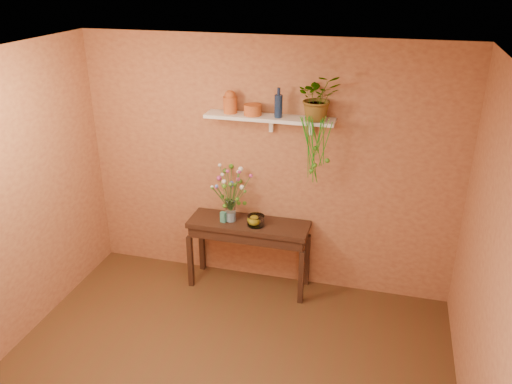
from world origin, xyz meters
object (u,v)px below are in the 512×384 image
object	(u,v)px
glass_vase	(231,212)
terracotta_jug	(230,102)
glass_bowl	(256,221)
sideboard	(249,232)
spider_plant	(318,97)
blue_bottle	(278,106)
bouquet	(231,185)

from	to	relation	value
glass_vase	terracotta_jug	bearing A→B (deg)	99.54
glass_vase	glass_bowl	xyz separation A→B (m)	(0.29, -0.03, -0.05)
sideboard	spider_plant	xyz separation A→B (m)	(0.67, 0.09, 1.49)
blue_bottle	glass_vase	xyz separation A→B (m)	(-0.48, -0.09, -1.17)
sideboard	blue_bottle	bearing A→B (deg)	15.43
spider_plant	sideboard	bearing A→B (deg)	-172.47
terracotta_jug	glass_vase	world-z (taller)	terracotta_jug
sideboard	glass_vase	xyz separation A→B (m)	(-0.20, -0.01, 0.21)
sideboard	glass_vase	size ratio (longest dim) A/B	5.65
terracotta_jug	glass_bowl	world-z (taller)	terracotta_jug
sideboard	blue_bottle	distance (m)	1.42
spider_plant	glass_bowl	size ratio (longest dim) A/B	2.43
sideboard	bouquet	distance (m)	0.56
glass_bowl	glass_vase	bearing A→B (deg)	173.10
spider_plant	glass_vase	bearing A→B (deg)	-173.46
sideboard	glass_bowl	xyz separation A→B (m)	(0.09, -0.05, 0.16)
sideboard	bouquet	xyz separation A→B (m)	(-0.19, 0.01, 0.53)
spider_plant	bouquet	distance (m)	1.29
sideboard	bouquet	size ratio (longest dim) A/B	2.57
blue_bottle	spider_plant	size ratio (longest dim) A/B	0.66
sideboard	spider_plant	bearing A→B (deg)	7.53
terracotta_jug	glass_bowl	bearing A→B (deg)	-27.46
terracotta_jug	spider_plant	xyz separation A→B (m)	(0.89, -0.03, 0.11)
spider_plant	glass_vase	size ratio (longest dim) A/B	1.94
blue_bottle	spider_plant	distance (m)	0.40
sideboard	terracotta_jug	xyz separation A→B (m)	(-0.22, 0.11, 1.38)
sideboard	glass_vase	world-z (taller)	glass_vase
glass_vase	glass_bowl	distance (m)	0.29
bouquet	glass_bowl	world-z (taller)	bouquet
blue_bottle	bouquet	distance (m)	0.99
blue_bottle	spider_plant	bearing A→B (deg)	1.43
sideboard	spider_plant	world-z (taller)	spider_plant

